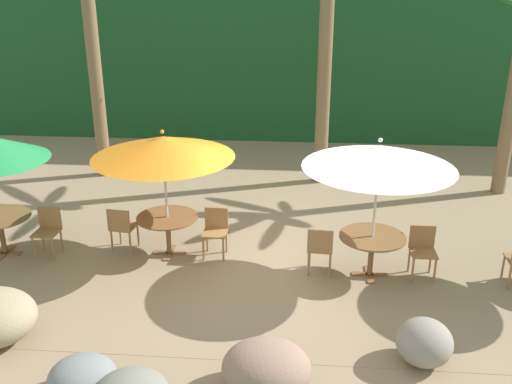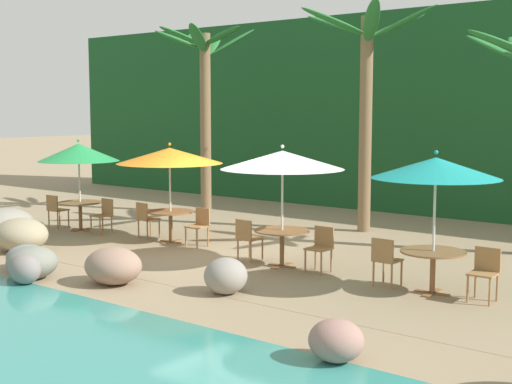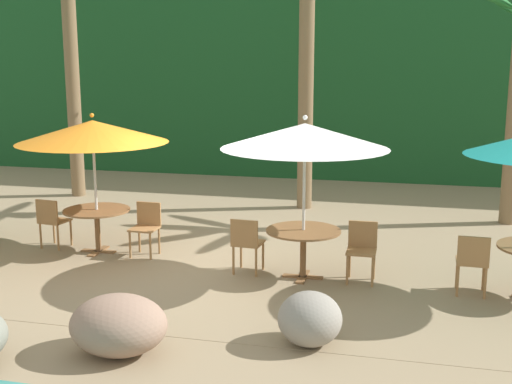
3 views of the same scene
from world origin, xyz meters
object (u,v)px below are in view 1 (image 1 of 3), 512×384
object	(u,v)px
umbrella_orange	(163,147)
chair_white_seaward	(422,248)
chair_orange_seaward	(216,228)
umbrella_white	(379,156)
dining_table_white	(372,243)
palm_tree_second	(327,18)
chair_white_inland	(320,247)
dining_table_green	(0,223)
chair_green_seaward	(48,228)
dining_table_orange	(168,223)
palm_tree_nearest	(89,18)
chair_orange_inland	(122,226)

from	to	relation	value
umbrella_orange	chair_white_seaward	world-z (taller)	umbrella_orange
chair_orange_seaward	umbrella_white	bearing A→B (deg)	-11.77
dining_table_white	palm_tree_second	xyz separation A→B (m)	(-0.74, 4.64, 3.23)
chair_orange_seaward	umbrella_white	world-z (taller)	umbrella_white
chair_white_seaward	chair_white_inland	bearing A→B (deg)	-175.84
dining_table_green	umbrella_white	size ratio (longest dim) A/B	0.45
chair_green_seaward	chair_white_inland	distance (m)	4.86
dining_table_orange	chair_orange_seaward	size ratio (longest dim) A/B	1.26
dining_table_green	palm_tree_nearest	xyz separation A→B (m)	(0.39, 4.37, 3.20)
umbrella_white	palm_tree_second	world-z (taller)	palm_tree_second
umbrella_orange	umbrella_white	world-z (taller)	umbrella_white
chair_orange_seaward	palm_tree_second	xyz separation A→B (m)	(1.96, 4.07, 3.34)
dining_table_white	palm_tree_second	distance (m)	5.70
umbrella_orange	dining_table_white	size ratio (longest dim) A/B	2.23
chair_white_inland	palm_tree_second	world-z (taller)	palm_tree_second
dining_table_orange	palm_tree_nearest	xyz separation A→B (m)	(-2.61, 4.13, 3.20)
dining_table_white	dining_table_green	bearing A→B (deg)	177.72
chair_green_seaward	dining_table_orange	bearing A→B (deg)	4.72
chair_orange_inland	palm_tree_nearest	xyz separation A→B (m)	(-1.75, 4.11, 3.30)
dining_table_orange	palm_tree_second	bearing A→B (deg)	55.77
chair_orange_inland	chair_white_inland	distance (m)	3.60
chair_orange_inland	umbrella_white	bearing A→B (deg)	-6.66
chair_white_seaward	palm_tree_nearest	bearing A→B (deg)	147.12
chair_orange_seaward	dining_table_white	size ratio (longest dim) A/B	0.79
chair_orange_seaward	chair_white_seaward	bearing A→B (deg)	-7.54
umbrella_white	dining_table_orange	bearing A→B (deg)	172.04
chair_white_inland	palm_tree_nearest	xyz separation A→B (m)	(-5.31, 4.66, 3.30)
palm_tree_nearest	chair_green_seaward	bearing A→B (deg)	-83.88
umbrella_orange	chair_white_seaward	bearing A→B (deg)	-5.24
chair_orange_seaward	chair_green_seaward	bearing A→B (deg)	-175.35
umbrella_white	chair_white_inland	world-z (taller)	umbrella_white
palm_tree_second	umbrella_orange	bearing A→B (deg)	-124.23
dining_table_white	chair_white_seaward	distance (m)	0.86
dining_table_green	dining_table_orange	bearing A→B (deg)	4.51
chair_white_inland	palm_tree_nearest	size ratio (longest dim) A/B	0.16
umbrella_orange	chair_orange_seaward	bearing A→B (deg)	4.45
umbrella_white	chair_orange_seaward	bearing A→B (deg)	168.23
umbrella_orange	palm_tree_nearest	xyz separation A→B (m)	(-2.61, 4.13, 1.78)
chair_green_seaward	palm_tree_nearest	bearing A→B (deg)	96.12
umbrella_orange	palm_tree_second	size ratio (longest dim) A/B	0.44
umbrella_orange	palm_tree_second	distance (m)	5.33
dining_table_orange	chair_white_seaward	xyz separation A→B (m)	(4.41, -0.40, -0.10)
umbrella_orange	dining_table_white	distance (m)	3.86
dining_table_green	umbrella_white	world-z (taller)	umbrella_white
dining_table_orange	chair_white_inland	bearing A→B (deg)	-11.05
umbrella_white	chair_white_seaward	size ratio (longest dim) A/B	2.79
palm_tree_nearest	palm_tree_second	xyz separation A→B (m)	(5.42, 0.01, 0.03)
dining_table_white	umbrella_orange	bearing A→B (deg)	172.04
chair_green_seaward	chair_white_seaward	bearing A→B (deg)	-1.98
chair_orange_seaward	umbrella_orange	bearing A→B (deg)	-175.55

